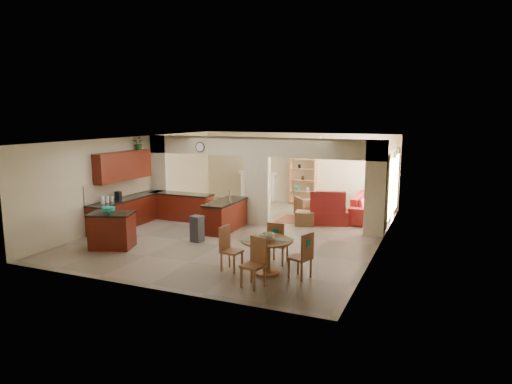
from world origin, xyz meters
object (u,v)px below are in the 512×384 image
at_px(kitchen_island, 112,230).
at_px(dining_table, 267,251).
at_px(armchair, 309,207).
at_px(sofa, 372,207).

xyz_separation_m(kitchen_island, dining_table, (4.52, -0.27, 0.04)).
bearing_deg(kitchen_island, armchair, 36.96).
height_order(kitchen_island, armchair, kitchen_island).
bearing_deg(armchair, kitchen_island, 14.88).
bearing_deg(dining_table, armchair, 97.26).
xyz_separation_m(sofa, armchair, (-2.04, -0.69, -0.04)).
xyz_separation_m(kitchen_island, armchair, (3.78, 5.53, -0.11)).
xyz_separation_m(dining_table, sofa, (1.30, 6.50, -0.11)).
bearing_deg(sofa, armchair, 108.91).
xyz_separation_m(kitchen_island, sofa, (5.82, 6.23, -0.07)).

